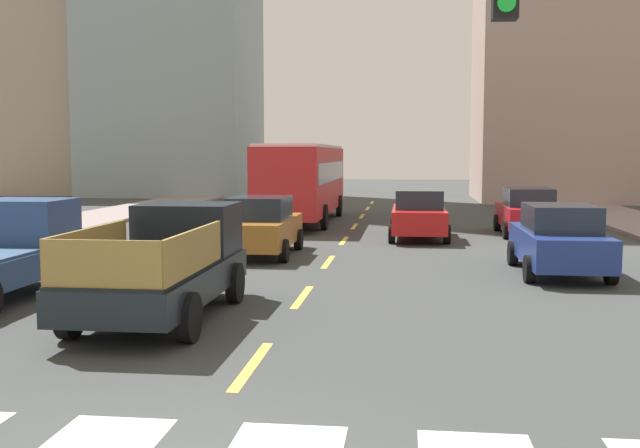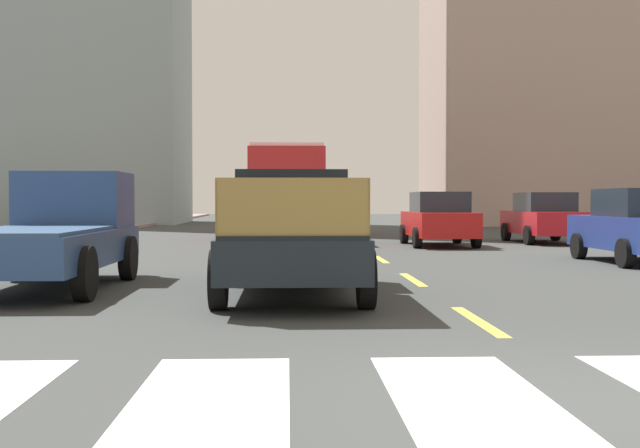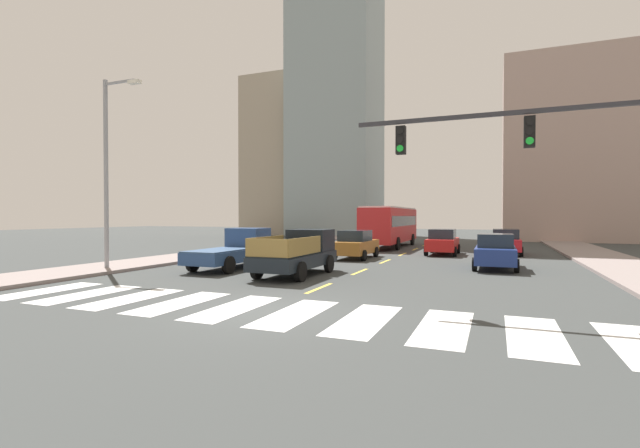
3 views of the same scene
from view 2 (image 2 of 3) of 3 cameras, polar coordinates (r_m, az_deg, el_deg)
ground_plane at (r=6.05m, az=20.39°, el=-12.24°), size 160.00×160.00×0.00m
crosswalk_stripe_3 at (r=5.63m, az=-8.22°, el=-13.16°), size 1.15×3.62×0.01m
crosswalk_stripe_4 at (r=5.76m, az=11.42°, el=-12.84°), size 1.15×3.62×0.01m
lane_dash_0 at (r=9.79m, az=11.25°, el=-6.81°), size 0.16×2.40×0.01m
lane_dash_1 at (r=14.66m, az=6.65°, el=-3.97°), size 0.16×2.40×0.01m
lane_dash_2 at (r=19.60m, az=4.37°, el=-2.54°), size 0.16×2.40×0.01m
lane_dash_3 at (r=24.56m, az=3.01°, el=-1.68°), size 0.16×2.40×0.01m
lane_dash_4 at (r=29.54m, az=2.11°, el=-1.11°), size 0.16×2.40×0.01m
lane_dash_5 at (r=34.52m, az=1.46°, el=-0.71°), size 0.16×2.40×0.01m
lane_dash_6 at (r=39.51m, az=0.99°, el=-0.41°), size 0.16×2.40×0.01m
lane_dash_7 at (r=44.50m, az=0.61°, el=-0.17°), size 0.16×2.40×0.01m
pickup_stakebed at (r=12.54m, az=-2.04°, el=-0.64°), size 2.18×5.20×1.96m
pickup_dark at (r=14.08m, az=-18.34°, el=-0.53°), size 2.18×5.20×1.96m
city_bus at (r=30.86m, az=-2.39°, el=2.63°), size 2.72×10.80×3.32m
sedan_mid at (r=20.49m, az=-1.79°, el=0.05°), size 2.02×4.40×1.72m
sedan_near_left at (r=28.26m, az=15.70°, el=0.44°), size 2.02×4.40×1.72m
sedan_far at (r=25.68m, az=8.49°, el=0.36°), size 2.02×4.40×1.72m
sedan_near_right at (r=19.75m, az=21.92°, el=-0.13°), size 2.02×4.40×1.72m
block_low_right at (r=51.08m, az=14.62°, el=10.79°), size 11.68×9.75×19.16m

